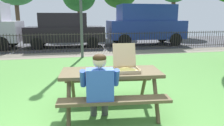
# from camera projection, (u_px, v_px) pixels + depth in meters

# --- Properties ---
(ground) EXTENTS (28.00, 11.74, 0.02)m
(ground) POSITION_uv_depth(u_px,v_px,m) (83.00, 93.00, 4.92)
(ground) COLOR #599645
(cobblestone_walkway) EXTENTS (28.00, 1.40, 0.01)m
(cobblestone_walkway) POSITION_uv_depth(u_px,v_px,m) (74.00, 55.00, 9.85)
(cobblestone_walkway) COLOR gray
(street_asphalt) EXTENTS (28.00, 6.41, 0.01)m
(street_asphalt) POSITION_uv_depth(u_px,v_px,m) (72.00, 44.00, 13.58)
(street_asphalt) COLOR #38383D
(picnic_table_foreground) EXTENTS (1.95, 1.67, 0.79)m
(picnic_table_foreground) POSITION_uv_depth(u_px,v_px,m) (111.00, 80.00, 3.87)
(picnic_table_foreground) COLOR brown
(picnic_table_foreground) RESTS_ON ground
(pizza_box_open) EXTENTS (0.47, 0.54, 0.47)m
(pizza_box_open) POSITION_uv_depth(u_px,v_px,m) (126.00, 65.00, 3.86)
(pizza_box_open) COLOR tan
(pizza_box_open) RESTS_ON picnic_table_foreground
(adult_at_table) EXTENTS (0.63, 0.62, 1.19)m
(adult_at_table) POSITION_uv_depth(u_px,v_px,m) (100.00, 86.00, 3.35)
(adult_at_table) COLOR #434343
(adult_at_table) RESTS_ON ground
(iron_fence_streetside) EXTENTS (23.66, 0.03, 0.96)m
(iron_fence_streetside) POSITION_uv_depth(u_px,v_px,m) (73.00, 42.00, 10.41)
(iron_fence_streetside) COLOR #2D2823
(iron_fence_streetside) RESTS_ON ground
(parked_car_left) EXTENTS (4.47, 2.07, 1.94)m
(parked_car_left) POSITION_uv_depth(u_px,v_px,m) (65.00, 30.00, 12.18)
(parked_car_left) COLOR black
(parked_car_left) RESTS_ON ground
(parked_car_center) EXTENTS (4.74, 2.15, 2.46)m
(parked_car_center) POSITION_uv_depth(u_px,v_px,m) (146.00, 24.00, 13.14)
(parked_car_center) COLOR navy
(parked_car_center) RESTS_ON ground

